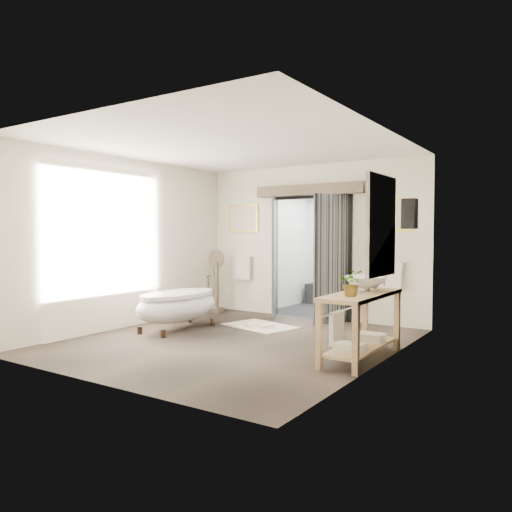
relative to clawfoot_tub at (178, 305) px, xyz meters
name	(u,v)px	position (x,y,z in m)	size (l,w,h in m)	color
ground_plane	(234,341)	(1.32, -0.22, -0.42)	(5.00, 5.00, 0.00)	brown
room_shell	(226,216)	(1.28, -0.35, 1.44)	(4.52, 5.02, 2.91)	beige
shower_room	(343,266)	(1.32, 3.77, 0.49)	(2.22, 2.01, 2.51)	black
back_wall_dressing	(307,236)	(1.32, 2.09, 1.15)	(3.82, 0.77, 2.52)	black
clawfoot_tub	(178,305)	(0.00, 0.00, 0.00)	(0.78, 1.74, 0.85)	#33221A
vanity	(359,320)	(3.27, -0.20, 0.09)	(0.57, 1.60, 0.85)	tan
pedestal_mirror	(216,285)	(-0.61, 1.83, 0.13)	(0.38, 0.24, 1.28)	brown
rug	(260,326)	(1.00, 0.99, -0.41)	(1.20, 0.80, 0.01)	beige
slippers	(260,325)	(1.07, 0.88, -0.37)	(0.46, 0.30, 0.05)	white
basin	(365,283)	(3.24, 0.08, 0.53)	(0.56, 0.56, 0.19)	white
plant	(352,283)	(3.32, -0.57, 0.60)	(0.29, 0.25, 0.32)	gray
soap_bottle_a	(354,285)	(3.21, -0.23, 0.53)	(0.09, 0.09, 0.19)	gray
soap_bottle_b	(374,283)	(3.24, 0.42, 0.51)	(0.12, 0.12, 0.15)	gray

